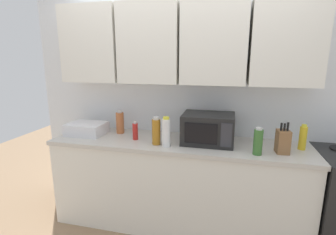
{
  "coord_description": "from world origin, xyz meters",
  "views": [
    {
      "loc": [
        0.48,
        -2.63,
        1.69
      ],
      "look_at": [
        -0.11,
        -0.25,
        1.12
      ],
      "focal_mm": 27.33,
      "sensor_mm": 36.0,
      "label": 1
    }
  ],
  "objects_px": {
    "bottle_amber_vinegar": "(156,131)",
    "bottle_red_sauce": "(135,131)",
    "microwave": "(208,129)",
    "dish_rack": "(87,129)",
    "bottle_green_oil": "(258,142)",
    "bottle_yellow_mustard": "(303,138)",
    "knife_block": "(283,141)",
    "bottle_white_jar": "(166,132)",
    "bottle_spice_jar": "(120,122)"
  },
  "relations": [
    {
      "from": "bottle_spice_jar",
      "to": "bottle_amber_vinegar",
      "type": "distance_m",
      "value": 0.55
    },
    {
      "from": "microwave",
      "to": "bottle_yellow_mustard",
      "type": "distance_m",
      "value": 0.83
    },
    {
      "from": "bottle_spice_jar",
      "to": "dish_rack",
      "type": "bearing_deg",
      "value": -159.0
    },
    {
      "from": "bottle_amber_vinegar",
      "to": "bottle_red_sauce",
      "type": "height_order",
      "value": "bottle_amber_vinegar"
    },
    {
      "from": "microwave",
      "to": "bottle_yellow_mustard",
      "type": "xyz_separation_m",
      "value": [
        0.83,
        0.01,
        -0.03
      ]
    },
    {
      "from": "dish_rack",
      "to": "knife_block",
      "type": "relative_size",
      "value": 1.39
    },
    {
      "from": "bottle_green_oil",
      "to": "bottle_red_sauce",
      "type": "height_order",
      "value": "bottle_green_oil"
    },
    {
      "from": "microwave",
      "to": "bottle_amber_vinegar",
      "type": "xyz_separation_m",
      "value": [
        -0.47,
        -0.16,
        -0.01
      ]
    },
    {
      "from": "bottle_spice_jar",
      "to": "bottle_yellow_mustard",
      "type": "distance_m",
      "value": 1.78
    },
    {
      "from": "microwave",
      "to": "dish_rack",
      "type": "height_order",
      "value": "microwave"
    },
    {
      "from": "knife_block",
      "to": "bottle_spice_jar",
      "type": "relative_size",
      "value": 1.08
    },
    {
      "from": "bottle_yellow_mustard",
      "to": "bottle_white_jar",
      "type": "height_order",
      "value": "bottle_white_jar"
    },
    {
      "from": "bottle_yellow_mustard",
      "to": "bottle_white_jar",
      "type": "bearing_deg",
      "value": -169.93
    },
    {
      "from": "bottle_yellow_mustard",
      "to": "bottle_white_jar",
      "type": "distance_m",
      "value": 1.21
    },
    {
      "from": "dish_rack",
      "to": "bottle_red_sauce",
      "type": "height_order",
      "value": "bottle_red_sauce"
    },
    {
      "from": "microwave",
      "to": "knife_block",
      "type": "bearing_deg",
      "value": -10.81
    },
    {
      "from": "bottle_red_sauce",
      "to": "bottle_white_jar",
      "type": "height_order",
      "value": "bottle_white_jar"
    },
    {
      "from": "dish_rack",
      "to": "bottle_red_sauce",
      "type": "bearing_deg",
      "value": -4.65
    },
    {
      "from": "microwave",
      "to": "bottle_spice_jar",
      "type": "height_order",
      "value": "microwave"
    },
    {
      "from": "knife_block",
      "to": "bottle_green_oil",
      "type": "xyz_separation_m",
      "value": [
        -0.21,
        -0.09,
        0.01
      ]
    },
    {
      "from": "bottle_spice_jar",
      "to": "bottle_yellow_mustard",
      "type": "relative_size",
      "value": 1.1
    },
    {
      "from": "bottle_green_oil",
      "to": "bottle_white_jar",
      "type": "distance_m",
      "value": 0.79
    },
    {
      "from": "knife_block",
      "to": "bottle_yellow_mustard",
      "type": "height_order",
      "value": "knife_block"
    },
    {
      "from": "bottle_green_oil",
      "to": "bottle_amber_vinegar",
      "type": "relative_size",
      "value": 0.89
    },
    {
      "from": "dish_rack",
      "to": "bottle_spice_jar",
      "type": "height_order",
      "value": "bottle_spice_jar"
    },
    {
      "from": "bottle_green_oil",
      "to": "bottle_yellow_mustard",
      "type": "relative_size",
      "value": 1.02
    },
    {
      "from": "bottle_yellow_mustard",
      "to": "bottle_amber_vinegar",
      "type": "bearing_deg",
      "value": -172.41
    },
    {
      "from": "bottle_green_oil",
      "to": "bottle_white_jar",
      "type": "bearing_deg",
      "value": 179.09
    },
    {
      "from": "bottle_red_sauce",
      "to": "bottle_spice_jar",
      "type": "bearing_deg",
      "value": 144.25
    },
    {
      "from": "microwave",
      "to": "bottle_red_sauce",
      "type": "relative_size",
      "value": 2.56
    },
    {
      "from": "knife_block",
      "to": "bottle_white_jar",
      "type": "relative_size",
      "value": 0.98
    },
    {
      "from": "microwave",
      "to": "bottle_yellow_mustard",
      "type": "height_order",
      "value": "microwave"
    },
    {
      "from": "bottle_green_oil",
      "to": "bottle_yellow_mustard",
      "type": "height_order",
      "value": "bottle_green_oil"
    },
    {
      "from": "microwave",
      "to": "dish_rack",
      "type": "relative_size",
      "value": 1.26
    },
    {
      "from": "microwave",
      "to": "bottle_yellow_mustard",
      "type": "relative_size",
      "value": 2.1
    },
    {
      "from": "dish_rack",
      "to": "bottle_amber_vinegar",
      "type": "distance_m",
      "value": 0.82
    },
    {
      "from": "dish_rack",
      "to": "bottle_amber_vinegar",
      "type": "relative_size",
      "value": 1.45
    },
    {
      "from": "bottle_spice_jar",
      "to": "bottle_white_jar",
      "type": "distance_m",
      "value": 0.66
    },
    {
      "from": "microwave",
      "to": "dish_rack",
      "type": "xyz_separation_m",
      "value": [
        -1.28,
        -0.03,
        -0.08
      ]
    },
    {
      "from": "microwave",
      "to": "bottle_white_jar",
      "type": "bearing_deg",
      "value": -151.05
    },
    {
      "from": "bottle_amber_vinegar",
      "to": "bottle_yellow_mustard",
      "type": "bearing_deg",
      "value": 7.59
    },
    {
      "from": "microwave",
      "to": "bottle_green_oil",
      "type": "xyz_separation_m",
      "value": [
        0.43,
        -0.21,
        -0.03
      ]
    },
    {
      "from": "bottle_red_sauce",
      "to": "dish_rack",
      "type": "bearing_deg",
      "value": 175.35
    },
    {
      "from": "dish_rack",
      "to": "bottle_yellow_mustard",
      "type": "distance_m",
      "value": 2.1
    },
    {
      "from": "bottle_amber_vinegar",
      "to": "bottle_red_sauce",
      "type": "bearing_deg",
      "value": 160.34
    },
    {
      "from": "knife_block",
      "to": "bottle_green_oil",
      "type": "height_order",
      "value": "knife_block"
    },
    {
      "from": "microwave",
      "to": "bottle_spice_jar",
      "type": "distance_m",
      "value": 0.95
    },
    {
      "from": "microwave",
      "to": "bottle_white_jar",
      "type": "xyz_separation_m",
      "value": [
        -0.36,
        -0.2,
        -0.01
      ]
    },
    {
      "from": "knife_block",
      "to": "microwave",
      "type": "bearing_deg",
      "value": 169.19
    },
    {
      "from": "knife_block",
      "to": "bottle_green_oil",
      "type": "distance_m",
      "value": 0.23
    }
  ]
}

